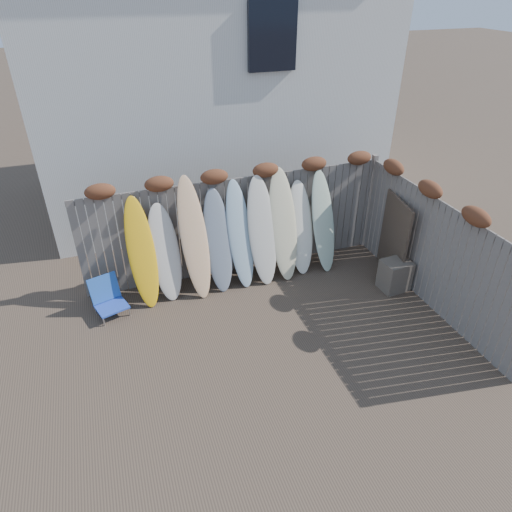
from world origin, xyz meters
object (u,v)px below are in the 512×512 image
object	(u,v)px
lattice_panel	(394,238)
surfboard_0	(142,253)
beach_chair	(108,297)
wooden_crate	(395,275)

from	to	relation	value
lattice_panel	surfboard_0	world-z (taller)	surfboard_0
beach_chair	wooden_crate	bearing A→B (deg)	-11.49
wooden_crate	surfboard_0	size ratio (longest dim) A/B	0.29
lattice_panel	surfboard_0	distance (m)	4.83
lattice_panel	beach_chair	bearing A→B (deg)	-175.94
wooden_crate	lattice_panel	size ratio (longest dim) A/B	0.37
wooden_crate	lattice_panel	bearing A→B (deg)	66.98
lattice_panel	wooden_crate	bearing A→B (deg)	-102.85
beach_chair	wooden_crate	xyz separation A→B (m)	(5.27, -1.07, -0.02)
beach_chair	lattice_panel	size ratio (longest dim) A/B	0.42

